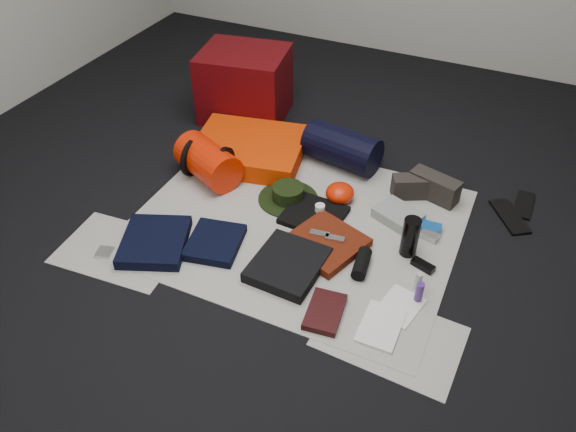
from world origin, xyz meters
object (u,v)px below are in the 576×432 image
at_px(navy_duffel, 342,148).
at_px(compact_camera, 429,236).
at_px(water_bottle, 410,237).
at_px(stuff_sack, 208,162).
at_px(paperback_book, 325,312).
at_px(sleeping_pad, 249,149).
at_px(red_cabinet, 245,84).

xyz_separation_m(navy_duffel, compact_camera, (0.63, -0.42, -0.09)).
height_order(navy_duffel, water_bottle, navy_duffel).
xyz_separation_m(stuff_sack, paperback_book, (0.97, -0.65, -0.09)).
distance_m(sleeping_pad, paperback_book, 1.27).
distance_m(stuff_sack, water_bottle, 1.20).
bearing_deg(red_cabinet, stuff_sack, -88.13).
bearing_deg(compact_camera, stuff_sack, -165.68).
bearing_deg(compact_camera, sleeping_pad, -179.38).
relative_size(stuff_sack, paperback_book, 1.64).
height_order(red_cabinet, paperback_book, red_cabinet).
xyz_separation_m(sleeping_pad, navy_duffel, (0.52, 0.16, 0.06)).
xyz_separation_m(sleeping_pad, compact_camera, (1.15, -0.27, -0.04)).
bearing_deg(paperback_book, water_bottle, 60.39).
bearing_deg(compact_camera, navy_duffel, 159.62).
bearing_deg(sleeping_pad, water_bottle, -20.82).
relative_size(compact_camera, paperback_book, 0.39).
relative_size(sleeping_pad, compact_camera, 7.07).
bearing_deg(paperback_book, sleeping_pad, 125.73).
relative_size(sleeping_pad, stuff_sack, 1.68).
bearing_deg(water_bottle, navy_duffel, 134.47).
bearing_deg(paperback_book, stuff_sack, 139.10).
distance_m(red_cabinet, navy_duffel, 0.83).
distance_m(navy_duffel, water_bottle, 0.80).
relative_size(red_cabinet, compact_camera, 5.99).
height_order(water_bottle, compact_camera, water_bottle).
xyz_separation_m(sleeping_pad, water_bottle, (1.08, -0.41, 0.05)).
bearing_deg(sleeping_pad, stuff_sack, -111.23).
bearing_deg(sleeping_pad, paperback_book, -47.40).
bearing_deg(paperback_book, compact_camera, 59.75).
height_order(sleeping_pad, compact_camera, sleeping_pad).
height_order(sleeping_pad, navy_duffel, navy_duffel).
relative_size(red_cabinet, water_bottle, 2.56).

